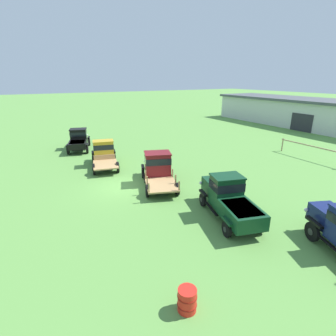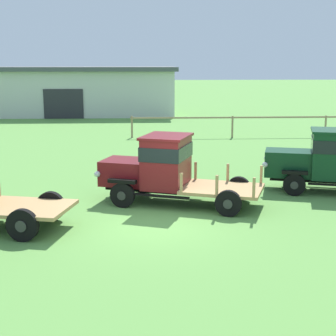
{
  "view_description": "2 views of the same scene",
  "coord_description": "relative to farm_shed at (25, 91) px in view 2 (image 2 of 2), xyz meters",
  "views": [
    {
      "loc": [
        16.01,
        -5.54,
        7.15
      ],
      "look_at": [
        0.6,
        3.14,
        1.0
      ],
      "focal_mm": 28.0,
      "sensor_mm": 36.0,
      "label": 1
    },
    {
      "loc": [
        -0.34,
        -14.02,
        4.55
      ],
      "look_at": [
        0.6,
        3.14,
        1.0
      ],
      "focal_mm": 55.0,
      "sensor_mm": 36.0,
      "label": 2
    }
  ],
  "objects": [
    {
      "name": "ground_plane",
      "position": [
        10.42,
        -32.17,
        -2.09
      ],
      "size": [
        240.0,
        240.0,
        0.0
      ],
      "primitive_type": "plane",
      "color": "#5B9342"
    },
    {
      "name": "farm_shed",
      "position": [
        0.0,
        0.0,
        0.0
      ],
      "size": [
        26.51,
        8.27,
        4.14
      ],
      "color": "silver",
      "rests_on": "ground"
    },
    {
      "name": "paddock_fence",
      "position": [
        18.58,
        -14.95,
        -1.07
      ],
      "size": [
        18.16,
        0.44,
        1.32
      ],
      "color": "#997F60",
      "rests_on": "ground"
    },
    {
      "name": "vintage_truck_midrow_center",
      "position": [
        10.8,
        -29.76,
        -0.93
      ],
      "size": [
        5.59,
        3.52,
        2.24
      ],
      "color": "black",
      "rests_on": "ground"
    }
  ]
}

